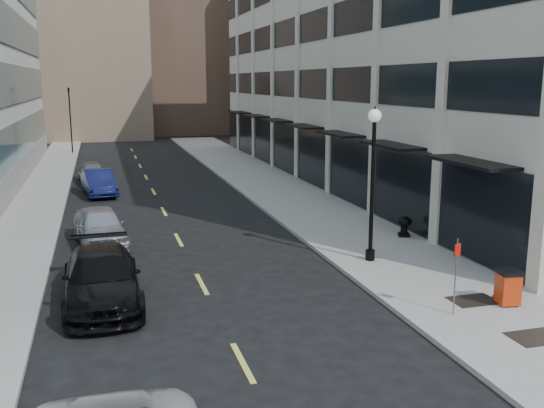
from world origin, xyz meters
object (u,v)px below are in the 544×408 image
car_silver_sedan (100,227)px  trash_bin (508,286)px  traffic_signal (69,92)px  car_grey_sedan (92,172)px  urn_planter (404,224)px  lamppost (373,171)px  sign_post (456,266)px  car_blue_sedan (99,182)px  car_black_pickup (102,278)px

car_silver_sedan → trash_bin: size_ratio=4.38×
trash_bin → traffic_signal: bearing=115.8°
car_grey_sedan → urn_planter: 23.11m
urn_planter → car_grey_sedan: bearing=124.0°
trash_bin → lamppost: 6.30m
lamppost → urn_planter: lamppost is taller
trash_bin → sign_post: (-1.96, -0.25, 0.87)m
sign_post → urn_planter: sign_post is taller
sign_post → car_blue_sedan: bearing=90.2°
car_black_pickup → trash_bin: bearing=-19.1°
car_blue_sedan → trash_bin: 25.33m
car_black_pickup → car_grey_sedan: size_ratio=1.31×
traffic_signal → car_grey_sedan: size_ratio=1.65×
car_silver_sedan → sign_post: sign_post is taller
car_black_pickup → trash_bin: car_black_pickup is taller
traffic_signal → car_blue_sedan: bearing=-84.1°
traffic_signal → car_blue_sedan: traffic_signal is taller
car_silver_sedan → car_blue_sedan: bearing=82.6°
car_black_pickup → car_grey_sedan: car_black_pickup is taller
traffic_signal → car_grey_sedan: 18.25m
car_black_pickup → sign_post: bearing=-23.8°
car_grey_sedan → lamppost: lamppost is taller
urn_planter → sign_post: bearing=-109.0°
trash_bin → urn_planter: size_ratio=1.23×
car_grey_sedan → trash_bin: size_ratio=3.96×
lamppost → car_silver_sedan: bearing=150.4°
traffic_signal → car_black_pickup: traffic_signal is taller
traffic_signal → lamppost: bearing=-73.2°
sign_post → car_black_pickup: bearing=134.5°
car_black_pickup → car_silver_sedan: 6.96m
car_silver_sedan → lamppost: 11.36m
car_blue_sedan → sign_post: bearing=-74.8°
traffic_signal → lamppost: traffic_signal is taller
traffic_signal → car_grey_sedan: bearing=-83.9°
car_black_pickup → sign_post: size_ratio=2.49×
trash_bin → sign_post: sign_post is taller
lamppost → traffic_signal: bearing=106.8°
car_blue_sedan → trash_bin: (11.56, -22.54, -0.03)m
car_blue_sedan → urn_planter: (12.50, -14.39, -0.08)m
car_blue_sedan → lamppost: lamppost is taller
car_grey_sedan → car_silver_sedan: bearing=-93.9°
traffic_signal → trash_bin: bearing=-72.8°
car_silver_sedan → urn_planter: (12.50, -2.61, -0.12)m
car_silver_sedan → trash_bin: (11.56, -10.76, -0.07)m
car_grey_sedan → sign_post: 29.33m
car_blue_sedan → sign_post: size_ratio=2.07×
car_black_pickup → urn_planter: size_ratio=6.37×
car_black_pickup → traffic_signal: bearing=92.3°
car_black_pickup → car_blue_sedan: bearing=89.1°
car_black_pickup → trash_bin: (11.56, -3.80, -0.08)m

